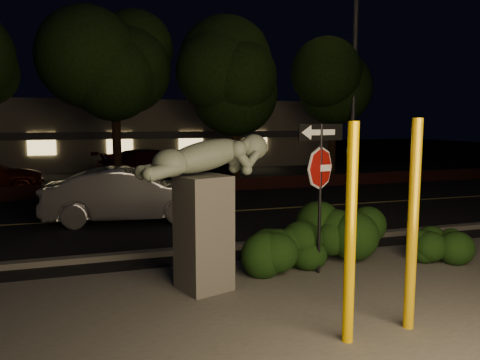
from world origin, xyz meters
name	(u,v)px	position (x,y,z in m)	size (l,w,h in m)	color
ground	(193,198)	(0.00, 10.00, 0.00)	(90.00, 90.00, 0.00)	black
patio	(351,315)	(0.00, -1.00, 0.01)	(14.00, 6.00, 0.02)	#4C4944
road	(214,213)	(0.00, 7.00, 0.01)	(80.00, 8.00, 0.01)	black
lane_marking	(214,212)	(0.00, 7.00, 0.02)	(80.00, 0.12, 0.01)	gold
curb	(259,244)	(0.00, 2.90, 0.06)	(80.00, 0.25, 0.12)	#4C4944
brick_wall	(186,186)	(0.00, 11.30, 0.25)	(40.00, 0.35, 0.50)	#471C16
parking_lot	(165,176)	(0.00, 17.00, 0.01)	(40.00, 12.00, 0.01)	black
building	(146,133)	(0.00, 24.99, 2.00)	(22.00, 10.20, 4.00)	slate
tree_far_b	(113,39)	(-2.50, 13.20, 6.05)	(5.20, 5.20, 8.41)	black
tree_far_c	(235,53)	(2.50, 12.80, 5.66)	(4.80, 4.80, 7.84)	black
tree_far_d	(334,65)	(7.50, 13.30, 5.42)	(4.40, 4.40, 7.42)	black
yellow_pole_left	(350,235)	(-0.49, -1.73, 1.41)	(0.14, 0.14, 2.82)	#FCBF00
yellow_pole_right	(413,226)	(0.51, -1.63, 1.43)	(0.14, 0.14, 2.86)	#E3AB0B
signpost	(321,168)	(0.41, 0.82, 1.96)	(0.93, 0.18, 2.76)	black
sculpture	(206,196)	(-1.75, 0.69, 1.60)	(2.39, 1.32, 2.59)	#4C4944
hedge_center	(288,244)	(-0.06, 1.18, 0.51)	(1.97, 0.92, 1.03)	black
hedge_right	(343,230)	(1.30, 1.49, 0.62)	(1.89, 1.01, 1.24)	black
hedge_far_right	(438,241)	(3.00, 0.73, 0.44)	(1.27, 0.79, 0.88)	black
streetlight	(352,37)	(7.36, 11.53, 6.39)	(1.52, 0.84, 10.73)	#4C4C51
silver_sedan	(129,195)	(-2.55, 6.48, 0.75)	(1.60, 4.58, 1.51)	silver
parked_car_darkred	(155,166)	(-0.78, 14.73, 0.76)	(2.14, 5.27, 1.53)	#3A0B10
parked_car_dark	(189,165)	(0.90, 15.15, 0.73)	(2.42, 5.25, 1.46)	black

